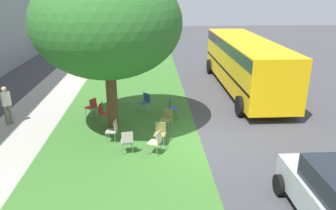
# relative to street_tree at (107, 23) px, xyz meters

# --- Properties ---
(ground) EXTENTS (80.00, 80.00, 0.00)m
(ground) POSITION_rel_street_tree_xyz_m (-1.47, -3.68, -4.34)
(ground) COLOR #424247
(grass_verge) EXTENTS (48.00, 6.00, 0.01)m
(grass_verge) POSITION_rel_street_tree_xyz_m (-1.47, -0.48, -4.34)
(grass_verge) COLOR #3D752D
(grass_verge) RESTS_ON ground
(sidewalk_strip) EXTENTS (48.00, 2.80, 0.01)m
(sidewalk_strip) POSITION_rel_street_tree_xyz_m (-1.47, 3.92, -4.34)
(sidewalk_strip) COLOR #ADA89E
(sidewalk_strip) RESTS_ON ground
(street_tree) EXTENTS (5.66, 5.66, 6.44)m
(street_tree) POSITION_rel_street_tree_xyz_m (0.00, 0.00, 0.00)
(street_tree) COLOR brown
(street_tree) RESTS_ON ground
(chair_0) EXTENTS (0.50, 0.50, 0.88)m
(chair_0) POSITION_rel_street_tree_xyz_m (3.19, 0.35, -3.82)
(chair_0) COLOR olive
(chair_0) RESTS_ON ground
(chair_1) EXTENTS (0.44, 0.44, 0.88)m
(chair_1) POSITION_rel_street_tree_xyz_m (1.17, -2.54, -3.82)
(chair_1) COLOR #335184
(chair_1) RESTS_ON ground
(chair_2) EXTENTS (0.58, 0.58, 0.88)m
(chair_2) POSITION_rel_street_tree_xyz_m (1.50, 1.12, -3.82)
(chair_2) COLOR #B7332D
(chair_2) RESTS_ON ground
(chair_3) EXTENTS (0.49, 0.48, 0.88)m
(chair_3) POSITION_rel_street_tree_xyz_m (-2.17, -0.71, -3.82)
(chair_3) COLOR #ADA393
(chair_3) RESTS_ON ground
(chair_4) EXTENTS (0.47, 0.47, 0.88)m
(chair_4) POSITION_rel_street_tree_xyz_m (-1.17, -0.12, -3.82)
(chair_4) COLOR #ADA393
(chair_4) RESTS_ON ground
(chair_5) EXTENTS (0.57, 0.56, 0.88)m
(chair_5) POSITION_rel_street_tree_xyz_m (-0.10, -2.23, -3.82)
(chair_5) COLOR olive
(chair_5) RESTS_ON ground
(chair_6) EXTENTS (0.59, 0.59, 0.88)m
(chair_6) POSITION_rel_street_tree_xyz_m (2.08, -1.31, -3.82)
(chair_6) COLOR #335184
(chair_6) RESTS_ON ground
(chair_7) EXTENTS (0.50, 0.50, 0.88)m
(chair_7) POSITION_rel_street_tree_xyz_m (-1.50, -1.90, -3.82)
(chair_7) COLOR olive
(chair_7) RESTS_ON ground
(chair_8) EXTENTS (0.51, 0.51, 0.88)m
(chair_8) POSITION_rel_street_tree_xyz_m (0.78, 0.52, -3.82)
(chair_8) COLOR #B7332D
(chair_8) RESTS_ON ground
(chair_9) EXTENTS (0.55, 0.55, 0.88)m
(chair_9) POSITION_rel_street_tree_xyz_m (-2.26, -1.74, -3.82)
(chair_9) COLOR beige
(chair_9) RESTS_ON ground
(school_bus) EXTENTS (10.40, 2.80, 2.88)m
(school_bus) POSITION_rel_street_tree_xyz_m (5.21, -6.93, -2.58)
(school_bus) COLOR yellow
(school_bus) RESTS_ON ground
(pedestrian_1) EXTENTS (0.38, 0.41, 1.69)m
(pedestrian_1) POSITION_rel_street_tree_xyz_m (0.84, 4.59, -3.41)
(pedestrian_1) COLOR #726659
(pedestrian_1) RESTS_ON ground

